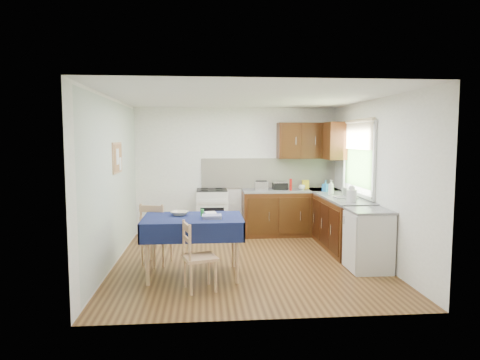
{
  "coord_description": "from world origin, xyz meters",
  "views": [
    {
      "loc": [
        -0.65,
        -6.38,
        1.9
      ],
      "look_at": [
        -0.09,
        0.21,
        1.25
      ],
      "focal_mm": 32.0,
      "sensor_mm": 36.0,
      "label": 1
    }
  ],
  "objects": [
    {
      "name": "wall_front",
      "position": [
        0.0,
        -2.1,
        1.25
      ],
      "size": [
        4.0,
        0.02,
        2.5
      ],
      "primitive_type": "cube",
      "color": "silver",
      "rests_on": "ground"
    },
    {
      "name": "upper_cabinets",
      "position": [
        1.52,
        1.8,
        1.85
      ],
      "size": [
        1.2,
        0.85,
        0.7
      ],
      "color": "black",
      "rests_on": "wall_back"
    },
    {
      "name": "plate_bowl",
      "position": [
        -0.99,
        -0.44,
        0.85
      ],
      "size": [
        0.31,
        0.31,
        0.06
      ],
      "primitive_type": "imported",
      "rotation": [
        0.0,
        0.0,
        -0.38
      ],
      "color": "beige",
      "rests_on": "dining_table"
    },
    {
      "name": "base_cabinets",
      "position": [
        1.36,
        1.26,
        0.43
      ],
      "size": [
        1.9,
        2.3,
        0.86
      ],
      "color": "black",
      "rests_on": "ground"
    },
    {
      "name": "worktop_corner",
      "position": [
        1.7,
        1.8,
        0.88
      ],
      "size": [
        0.6,
        0.6,
        0.04
      ],
      "primitive_type": "cube",
      "color": "slate",
      "rests_on": "base_cabinets"
    },
    {
      "name": "book",
      "position": [
        -0.63,
        -0.33,
        0.83
      ],
      "size": [
        0.18,
        0.23,
        0.02
      ],
      "primitive_type": "imported",
      "rotation": [
        0.0,
        0.0,
        0.13
      ],
      "color": "white",
      "rests_on": "dining_table"
    },
    {
      "name": "chair_near",
      "position": [
        -0.75,
        -1.16,
        0.46
      ],
      "size": [
        0.48,
        0.48,
        0.87
      ],
      "rotation": [
        0.0,
        0.0,
        1.85
      ],
      "color": "tan",
      "rests_on": "ground"
    },
    {
      "name": "soap_bottle_c",
      "position": [
        1.69,
        0.16,
        0.99
      ],
      "size": [
        0.18,
        0.18,
        0.17
      ],
      "primitive_type": "imported",
      "rotation": [
        0.0,
        0.0,
        3.68
      ],
      "color": "#217B2F",
      "rests_on": "worktop_right"
    },
    {
      "name": "wall_back",
      "position": [
        0.0,
        2.1,
        1.25
      ],
      "size": [
        4.0,
        0.02,
        2.5
      ],
      "primitive_type": "cube",
      "color": "silver",
      "rests_on": "ground"
    },
    {
      "name": "sauce_bottle",
      "position": [
        1.01,
        1.64,
        1.01
      ],
      "size": [
        0.05,
        0.05,
        0.22
      ],
      "primitive_type": "cylinder",
      "color": "red",
      "rests_on": "worktop_back"
    },
    {
      "name": "chair_far",
      "position": [
        -1.38,
        0.02,
        0.49
      ],
      "size": [
        0.52,
        0.52,
        0.94
      ],
      "rotation": [
        0.0,
        0.0,
        2.85
      ],
      "color": "tan",
      "rests_on": "ground"
    },
    {
      "name": "kettle",
      "position": [
        1.65,
        0.06,
        1.02
      ],
      "size": [
        0.16,
        0.16,
        0.27
      ],
      "color": "silver",
      "rests_on": "worktop_right"
    },
    {
      "name": "dish_rack",
      "position": [
        1.73,
        0.56,
        0.92
      ],
      "size": [
        0.37,
        0.28,
        0.18
      ],
      "rotation": [
        0.0,
        0.0,
        -0.33
      ],
      "color": "#939398",
      "rests_on": "worktop_right"
    },
    {
      "name": "worktop_back",
      "position": [
        1.05,
        1.8,
        0.88
      ],
      "size": [
        1.9,
        0.6,
        0.04
      ],
      "primitive_type": "cube",
      "color": "slate",
      "rests_on": "base_cabinets"
    },
    {
      "name": "cup",
      "position": [
        1.25,
        1.72,
        0.95
      ],
      "size": [
        0.14,
        0.14,
        0.1
      ],
      "primitive_type": "imported",
      "rotation": [
        0.0,
        0.0,
        -0.14
      ],
      "color": "white",
      "rests_on": "worktop_back"
    },
    {
      "name": "soap_bottle_b",
      "position": [
        1.62,
        1.4,
        1.01
      ],
      "size": [
        0.14,
        0.14,
        0.21
      ],
      "primitive_type": "imported",
      "rotation": [
        0.0,
        0.0,
        2.23
      ],
      "color": "#1F6FB9",
      "rests_on": "worktop_right"
    },
    {
      "name": "corkboard",
      "position": [
        -1.97,
        0.3,
        1.6
      ],
      "size": [
        0.04,
        0.62,
        0.47
      ],
      "color": "tan",
      "rests_on": "wall_left"
    },
    {
      "name": "sandwich_press",
      "position": [
        0.83,
        1.82,
        0.98
      ],
      "size": [
        0.28,
        0.24,
        0.16
      ],
      "rotation": [
        0.0,
        0.0,
        -0.22
      ],
      "color": "black",
      "rests_on": "worktop_back"
    },
    {
      "name": "toaster",
      "position": [
        0.45,
        1.71,
        0.99
      ],
      "size": [
        0.25,
        0.15,
        0.19
      ],
      "rotation": [
        0.0,
        0.0,
        0.18
      ],
      "color": "silver",
      "rests_on": "worktop_back"
    },
    {
      "name": "fridge",
      "position": [
        1.7,
        -0.55,
        0.44
      ],
      "size": [
        0.58,
        0.6,
        0.89
      ],
      "color": "silver",
      "rests_on": "ground"
    },
    {
      "name": "floor",
      "position": [
        0.0,
        0.0,
        0.0
      ],
      "size": [
        4.2,
        4.2,
        0.0
      ],
      "primitive_type": "plane",
      "color": "#442712",
      "rests_on": "ground"
    },
    {
      "name": "window",
      "position": [
        1.97,
        0.7,
        1.65
      ],
      "size": [
        0.04,
        1.48,
        1.26
      ],
      "color": "#335824",
      "rests_on": "wall_right"
    },
    {
      "name": "yellow_packet",
      "position": [
        1.36,
        1.92,
        0.98
      ],
      "size": [
        0.15,
        0.12,
        0.17
      ],
      "primitive_type": "cube",
      "rotation": [
        0.0,
        0.0,
        -0.34
      ],
      "color": "yellow",
      "rests_on": "worktop_back"
    },
    {
      "name": "worktop_right",
      "position": [
        1.7,
        0.65,
        0.88
      ],
      "size": [
        0.6,
        1.7,
        0.04
      ],
      "primitive_type": "cube",
      "color": "slate",
      "rests_on": "base_cabinets"
    },
    {
      "name": "dining_table",
      "position": [
        -0.8,
        -0.58,
        0.72
      ],
      "size": [
        1.36,
        0.92,
        0.82
      ],
      "rotation": [
        0.0,
        0.0,
        0.16
      ],
      "color": "#111344",
      "rests_on": "ground"
    },
    {
      "name": "wall_left",
      "position": [
        -2.0,
        0.0,
        1.25
      ],
      "size": [
        0.02,
        4.2,
        2.5
      ],
      "primitive_type": "cube",
      "color": "silver",
      "rests_on": "ground"
    },
    {
      "name": "wall_right",
      "position": [
        2.0,
        0.0,
        1.25
      ],
      "size": [
        0.02,
        4.2,
        2.5
      ],
      "primitive_type": "cube",
      "color": "silver",
      "rests_on": "ground"
    },
    {
      "name": "stove",
      "position": [
        -0.5,
        1.8,
        0.46
      ],
      "size": [
        0.6,
        0.61,
        0.92
      ],
      "color": "silver",
      "rests_on": "ground"
    },
    {
      "name": "ceiling",
      "position": [
        0.0,
        0.0,
        2.5
      ],
      "size": [
        4.0,
        4.2,
        0.02
      ],
      "primitive_type": "cube",
      "color": "white",
      "rests_on": "wall_back"
    },
    {
      "name": "spice_jar",
      "position": [
        -0.68,
        -0.52,
        0.87
      ],
      "size": [
        0.05,
        0.05,
        0.1
      ],
      "primitive_type": "cylinder",
      "color": "#258934",
      "rests_on": "dining_table"
    },
    {
      "name": "tea_towel",
      "position": [
        -0.55,
        -0.7,
        0.85
      ],
      "size": [
        0.26,
        0.21,
        0.05
      ],
      "primitive_type": "cube",
      "rotation": [
        0.0,
        0.0,
        -0.0
      ],
      "color": "navy",
      "rests_on": "dining_table"
    },
    {
      "name": "splashback",
      "position": [
        0.65,
        2.08,
        1.2
      ],
      "size": [
        2.7,
        0.02,
        0.6
      ],
      "primitive_type": "cube",
      "color": "white",
      "rests_on": "wall_back"
    },
    {
      "name": "soap_bottle_a",
      "position": [
        1.6,
        0.98,
        1.03
      ],
      "size": [
        0.13,
        0.13,
        0.26
      ],
      "primitive_type": "imported",
      "rotation": [
        0.0,
        0.0,
        0.4
      ],
      "color": "silver",
      "rests_on": "worktop_right"
    }
  ]
}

